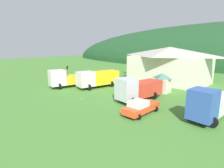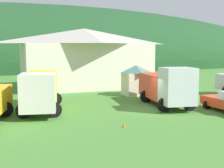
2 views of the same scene
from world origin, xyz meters
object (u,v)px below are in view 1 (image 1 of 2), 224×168
(service_pickup_orange, at_px, (141,107))
(traffic_light_west, at_px, (68,74))
(flatbed_truck_yellow, at_px, (97,78))
(heavy_rig_striped, at_px, (68,78))
(play_shed_cream, at_px, (162,83))
(depot_building, at_px, (169,64))
(traffic_cone_near_pickup, at_px, (82,100))
(tow_truck_silver, at_px, (138,89))
(box_truck_blue, at_px, (211,103))

(service_pickup_orange, height_order, traffic_light_west, traffic_light_west)
(service_pickup_orange, bearing_deg, flatbed_truck_yellow, -111.45)
(flatbed_truck_yellow, bearing_deg, traffic_light_west, -44.91)
(heavy_rig_striped, bearing_deg, play_shed_cream, 134.32)
(play_shed_cream, distance_m, flatbed_truck_yellow, 11.62)
(depot_building, distance_m, traffic_cone_near_pickup, 21.26)
(heavy_rig_striped, xyz_separation_m, flatbed_truck_yellow, (4.36, 3.54, 0.13))
(depot_building, xyz_separation_m, tow_truck_silver, (2.92, -15.41, -2.09))
(play_shed_cream, distance_m, box_truck_blue, 11.43)
(flatbed_truck_yellow, height_order, box_truck_blue, box_truck_blue)
(tow_truck_silver, relative_size, traffic_light_west, 1.97)
(service_pickup_orange, bearing_deg, depot_building, -160.95)
(play_shed_cream, height_order, flatbed_truck_yellow, play_shed_cream)
(heavy_rig_striped, bearing_deg, box_truck_blue, 108.64)
(play_shed_cream, relative_size, heavy_rig_striped, 0.38)
(tow_truck_silver, bearing_deg, traffic_light_west, -75.48)
(tow_truck_silver, distance_m, traffic_cone_near_pickup, 8.23)
(traffic_cone_near_pickup, bearing_deg, heavy_rig_striped, 158.39)
(heavy_rig_striped, bearing_deg, depot_building, 160.28)
(traffic_cone_near_pickup, bearing_deg, play_shed_cream, 62.12)
(flatbed_truck_yellow, xyz_separation_m, traffic_light_west, (-4.80, -3.21, 0.62))
(box_truck_blue, distance_m, traffic_cone_near_pickup, 16.48)
(depot_building, bearing_deg, play_shed_cream, -70.15)
(flatbed_truck_yellow, distance_m, tow_truck_silver, 10.37)
(box_truck_blue, bearing_deg, heavy_rig_striped, -79.98)
(flatbed_truck_yellow, bearing_deg, heavy_rig_striped, -39.63)
(service_pickup_orange, bearing_deg, play_shed_cream, -162.79)
(depot_building, xyz_separation_m, box_truck_blue, (12.39, -15.47, -2.13))
(traffic_cone_near_pickup, bearing_deg, box_truck_blue, 18.49)
(play_shed_cream, relative_size, box_truck_blue, 0.38)
(depot_building, xyz_separation_m, service_pickup_orange, (6.19, -19.46, -2.99))
(flatbed_truck_yellow, height_order, traffic_cone_near_pickup, flatbed_truck_yellow)
(service_pickup_orange, bearing_deg, heavy_rig_striped, -95.48)
(play_shed_cream, height_order, box_truck_blue, box_truck_blue)
(box_truck_blue, xyz_separation_m, traffic_cone_near_pickup, (-15.55, -5.20, -1.68))
(play_shed_cream, xyz_separation_m, traffic_light_west, (-15.27, -8.25, 0.77))
(heavy_rig_striped, distance_m, traffic_light_west, 0.93)
(service_pickup_orange, distance_m, traffic_light_west, 18.55)
(flatbed_truck_yellow, bearing_deg, service_pickup_orange, 78.44)
(play_shed_cream, bearing_deg, traffic_cone_near_pickup, -117.88)
(tow_truck_silver, bearing_deg, play_shed_cream, -173.43)
(traffic_light_west, bearing_deg, heavy_rig_striped, -36.02)
(tow_truck_silver, bearing_deg, traffic_cone_near_pickup, -40.57)
(tow_truck_silver, height_order, traffic_cone_near_pickup, tow_truck_silver)
(flatbed_truck_yellow, distance_m, traffic_cone_near_pickup, 8.26)
(box_truck_blue, bearing_deg, traffic_cone_near_pickup, -65.84)
(tow_truck_silver, xyz_separation_m, traffic_light_west, (-15.04, -1.57, 0.67))
(heavy_rig_striped, relative_size, box_truck_blue, 1.00)
(box_truck_blue, distance_m, service_pickup_orange, 7.41)
(traffic_light_west, bearing_deg, service_pickup_orange, -7.71)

